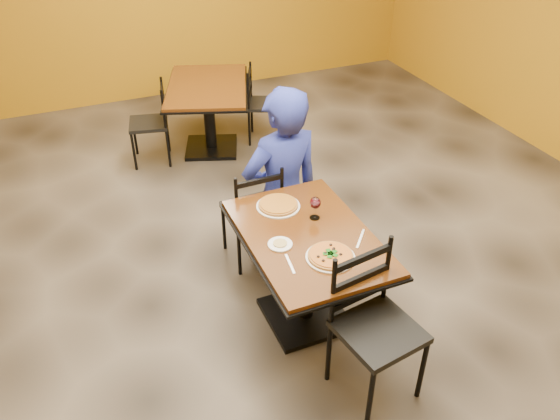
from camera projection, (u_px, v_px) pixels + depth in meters
name	position (u px, v px, depth m)	size (l,w,h in m)	color
floor	(279.00, 275.00, 4.51)	(7.00, 8.00, 0.01)	black
table_main	(307.00, 257.00, 3.81)	(0.83, 1.23, 0.75)	#5A2D0E
table_second	(208.00, 102.00, 5.96)	(1.20, 1.44, 0.75)	#5A2D0E
chair_main_near	(379.00, 332.00, 3.33)	(0.45, 0.45, 0.99)	black
chair_main_far	(252.00, 211.00, 4.47)	(0.40, 0.40, 0.89)	black
chair_second_left	(149.00, 124.00, 5.83)	(0.39, 0.39, 0.85)	black
chair_second_right	(266.00, 104.00, 6.25)	(0.38, 0.38, 0.84)	black
diner	(282.00, 173.00, 4.42)	(0.69, 0.45, 1.44)	navy
plate_main	(330.00, 257.00, 3.50)	(0.31, 0.31, 0.01)	white
pizza_main	(331.00, 255.00, 3.49)	(0.28, 0.28, 0.02)	#98250B
plate_far	(278.00, 206.00, 3.97)	(0.31, 0.31, 0.01)	white
pizza_far	(278.00, 204.00, 3.96)	(0.28, 0.28, 0.02)	gold
side_plate	(280.00, 244.00, 3.61)	(0.16, 0.16, 0.01)	white
dip	(280.00, 243.00, 3.61)	(0.09, 0.09, 0.01)	tan
wine_glass	(315.00, 207.00, 3.81)	(0.08, 0.08, 0.18)	white
fork	(290.00, 264.00, 3.45)	(0.01, 0.19, 0.00)	silver
knife	(360.00, 239.00, 3.66)	(0.01, 0.21, 0.00)	silver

